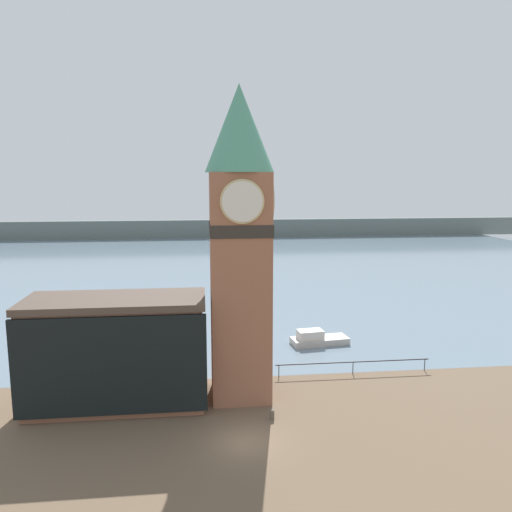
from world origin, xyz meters
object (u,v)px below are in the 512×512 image
(clock_tower, at_px, (240,237))
(mooring_bollard_near, at_px, (272,414))
(boat_near, at_px, (317,339))
(pier_building, at_px, (117,352))

(clock_tower, height_order, mooring_bollard_near, clock_tower)
(clock_tower, xyz_separation_m, mooring_bollard_near, (1.84, -4.15, -11.89))
(clock_tower, bearing_deg, boat_near, 52.01)
(mooring_bollard_near, bearing_deg, boat_near, 66.01)
(pier_building, xyz_separation_m, boat_near, (17.63, 11.52, -3.49))
(boat_near, xyz_separation_m, mooring_bollard_near, (-6.73, -15.12, -0.18))
(clock_tower, relative_size, pier_building, 1.78)
(clock_tower, bearing_deg, mooring_bollard_near, -66.12)
(clock_tower, distance_m, pier_building, 12.25)
(pier_building, distance_m, boat_near, 21.35)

